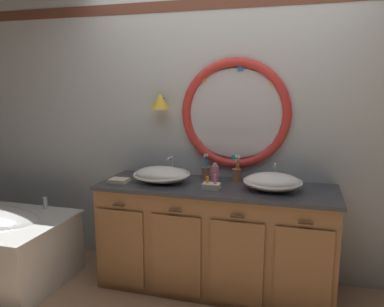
{
  "coord_description": "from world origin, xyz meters",
  "views": [
    {
      "loc": [
        0.64,
        -2.64,
        1.65
      ],
      "look_at": [
        -0.2,
        0.25,
        1.12
      ],
      "focal_mm": 35.38,
      "sensor_mm": 36.0,
      "label": 1
    }
  ],
  "objects": [
    {
      "name": "soap_dispenser",
      "position": [
        -0.03,
        0.32,
        0.94
      ],
      "size": [
        0.06,
        0.07,
        0.17
      ],
      "color": "pink",
      "rests_on": "vanity_counter"
    },
    {
      "name": "faucet_set_right",
      "position": [
        0.45,
        0.47,
        0.93
      ],
      "size": [
        0.23,
        0.13,
        0.17
      ],
      "color": "silver",
      "rests_on": "vanity_counter"
    },
    {
      "name": "folded_hand_towel",
      "position": [
        -0.79,
        0.11,
        0.88
      ],
      "size": [
        0.16,
        0.14,
        0.03
      ],
      "color": "beige",
      "rests_on": "vanity_counter"
    },
    {
      "name": "sink_basin_right",
      "position": [
        0.45,
        0.21,
        0.94
      ],
      "size": [
        0.45,
        0.45,
        0.14
      ],
      "color": "white",
      "rests_on": "vanity_counter"
    },
    {
      "name": "faucet_set_left",
      "position": [
        -0.45,
        0.47,
        0.94
      ],
      "size": [
        0.23,
        0.15,
        0.18
      ],
      "color": "silver",
      "rests_on": "vanity_counter"
    },
    {
      "name": "sink_basin_left",
      "position": [
        -0.45,
        0.21,
        0.93
      ],
      "size": [
        0.47,
        0.47,
        0.13
      ],
      "color": "white",
      "rests_on": "vanity_counter"
    },
    {
      "name": "back_wall_assembly",
      "position": [
        0.0,
        0.59,
        1.31
      ],
      "size": [
        6.4,
        0.26,
        2.6
      ],
      "color": "silver",
      "rests_on": "ground_plane"
    },
    {
      "name": "toothbrush_holder_left",
      "position": [
        -0.14,
        0.45,
        0.93
      ],
      "size": [
        0.08,
        0.08,
        0.22
      ],
      "color": "#996647",
      "rests_on": "vanity_counter"
    },
    {
      "name": "vanity_counter",
      "position": [
        -0.0,
        0.24,
        0.43
      ],
      "size": [
        1.9,
        0.66,
        0.87
      ],
      "color": "olive",
      "rests_on": "ground_plane"
    },
    {
      "name": "toiletry_basket",
      "position": [
        -0.01,
        0.12,
        0.9
      ],
      "size": [
        0.13,
        0.09,
        0.12
      ],
      "color": "beige",
      "rests_on": "vanity_counter"
    },
    {
      "name": "ground_plane",
      "position": [
        0.0,
        0.0,
        0.0
      ],
      "size": [
        14.0,
        14.0,
        0.0
      ],
      "primitive_type": "plane",
      "color": "tan"
    },
    {
      "name": "toothbrush_holder_right",
      "position": [
        0.14,
        0.43,
        0.93
      ],
      "size": [
        0.08,
        0.08,
        0.22
      ],
      "color": "#996647",
      "rests_on": "vanity_counter"
    }
  ]
}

